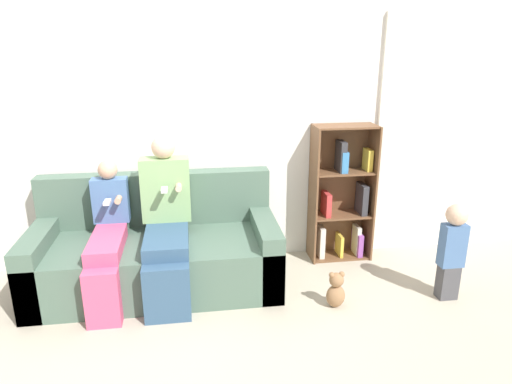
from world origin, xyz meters
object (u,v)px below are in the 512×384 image
(bookshelf, at_px, (342,196))
(couch, at_px, (157,253))
(toddler_standing, at_px, (452,247))
(teddy_bear, at_px, (336,290))
(adult_seated, at_px, (166,218))
(child_seated, at_px, (107,237))

(bookshelf, bearing_deg, couch, -169.08)
(toddler_standing, relative_size, teddy_bear, 2.67)
(adult_seated, height_order, toddler_standing, adult_seated)
(child_seated, bearing_deg, couch, 23.57)
(toddler_standing, bearing_deg, couch, 166.30)
(child_seated, xyz_separation_m, toddler_standing, (2.75, -0.42, -0.09))
(child_seated, bearing_deg, bookshelf, 13.24)
(couch, xyz_separation_m, teddy_bear, (1.42, -0.58, -0.16))
(couch, bearing_deg, toddler_standing, -13.70)
(couch, xyz_separation_m, bookshelf, (1.76, 0.34, 0.32))
(child_seated, height_order, teddy_bear, child_seated)
(child_seated, relative_size, toddler_standing, 1.33)
(child_seated, distance_m, toddler_standing, 2.79)
(adult_seated, relative_size, toddler_standing, 1.58)
(toddler_standing, xyz_separation_m, bookshelf, (-0.63, 0.92, 0.17))
(toddler_standing, bearing_deg, child_seated, 171.36)
(couch, bearing_deg, child_seated, -156.43)
(child_seated, distance_m, bookshelf, 2.19)
(adult_seated, relative_size, bookshelf, 0.99)
(bookshelf, bearing_deg, toddler_standing, -55.75)
(toddler_standing, bearing_deg, bookshelf, 124.25)
(couch, distance_m, adult_seated, 0.38)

